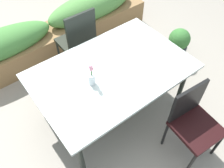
{
  "coord_description": "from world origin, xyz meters",
  "views": [
    {
      "loc": [
        -0.91,
        -1.19,
        2.44
      ],
      "look_at": [
        0.08,
        0.1,
        0.52
      ],
      "focal_mm": 38.02,
      "sensor_mm": 36.0,
      "label": 1
    }
  ],
  "objects": [
    {
      "name": "dining_table",
      "position": [
        0.08,
        0.1,
        0.69
      ],
      "size": [
        1.57,
        1.04,
        0.74
      ],
      "color": "silver",
      "rests_on": "ground"
    },
    {
      "name": "flower_vase",
      "position": [
        -0.17,
        0.07,
        0.85
      ],
      "size": [
        0.06,
        0.06,
        0.25
      ],
      "color": "silver",
      "rests_on": "dining_table"
    },
    {
      "name": "planter_box",
      "position": [
        0.09,
        1.53,
        0.32
      ],
      "size": [
        3.18,
        0.5,
        0.68
      ],
      "color": "olive",
      "rests_on": "ground"
    },
    {
      "name": "ground_plane",
      "position": [
        0.0,
        0.0,
        0.0
      ],
      "size": [
        12.0,
        12.0,
        0.0
      ],
      "primitive_type": "plane",
      "color": "gray"
    },
    {
      "name": "chair_far_side",
      "position": [
        0.17,
        0.9,
        0.56
      ],
      "size": [
        0.41,
        0.41,
        0.99
      ],
      "rotation": [
        0.0,
        0.0,
        0.0
      ],
      "color": "black",
      "rests_on": "ground"
    },
    {
      "name": "potted_plant",
      "position": [
        1.41,
        0.29,
        0.26
      ],
      "size": [
        0.3,
        0.3,
        0.5
      ],
      "color": "slate",
      "rests_on": "ground"
    },
    {
      "name": "chair_near_right",
      "position": [
        0.44,
        -0.71,
        0.49
      ],
      "size": [
        0.45,
        0.45,
        0.84
      ],
      "rotation": [
        0.0,
        0.0,
        3.06
      ],
      "color": "black",
      "rests_on": "ground"
    }
  ]
}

